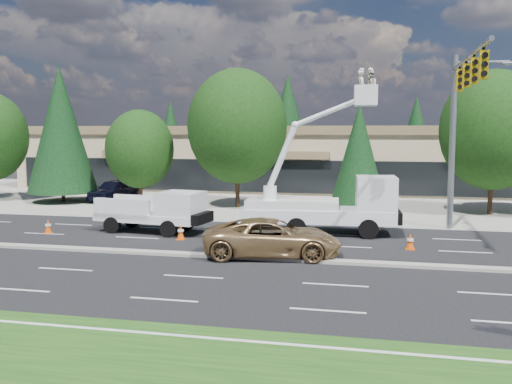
% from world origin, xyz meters
% --- Properties ---
extents(ground, '(140.00, 140.00, 0.00)m').
position_xyz_m(ground, '(0.00, 0.00, 0.00)').
color(ground, black).
rests_on(ground, ground).
extents(concrete_apron, '(140.00, 22.00, 0.01)m').
position_xyz_m(concrete_apron, '(0.00, 20.00, 0.01)').
color(concrete_apron, gray).
rests_on(concrete_apron, ground).
extents(road_median, '(120.00, 0.55, 0.12)m').
position_xyz_m(road_median, '(0.00, 0.00, 0.06)').
color(road_median, gray).
rests_on(road_median, ground).
extents(strip_mall, '(50.40, 15.40, 5.50)m').
position_xyz_m(strip_mall, '(0.00, 29.97, 2.83)').
color(strip_mall, tan).
rests_on(strip_mall, ground).
extents(tree_front_b, '(4.93, 4.93, 9.71)m').
position_xyz_m(tree_front_b, '(-16.00, 15.00, 5.21)').
color(tree_front_b, '#332114').
rests_on(tree_front_b, ground).
extents(tree_front_c, '(4.74, 4.74, 6.58)m').
position_xyz_m(tree_front_c, '(-10.00, 15.00, 3.85)').
color(tree_front_c, '#332114').
rests_on(tree_front_c, ground).
extents(tree_front_d, '(6.66, 6.66, 9.24)m').
position_xyz_m(tree_front_d, '(-3.00, 15.00, 5.41)').
color(tree_front_d, '#332114').
rests_on(tree_front_d, ground).
extents(tree_front_e, '(3.51, 3.51, 6.92)m').
position_xyz_m(tree_front_e, '(5.00, 15.00, 3.71)').
color(tree_front_e, '#332114').
rests_on(tree_front_e, ground).
extents(tree_front_f, '(6.36, 6.36, 8.82)m').
position_xyz_m(tree_front_f, '(13.00, 15.00, 5.16)').
color(tree_front_f, '#332114').
rests_on(tree_front_f, ground).
extents(tree_back_a, '(4.36, 4.36, 8.60)m').
position_xyz_m(tree_back_a, '(-18.00, 42.00, 4.61)').
color(tree_back_a, '#332114').
rests_on(tree_back_a, ground).
extents(tree_back_b, '(5.81, 5.81, 11.45)m').
position_xyz_m(tree_back_b, '(-4.00, 42.00, 6.14)').
color(tree_back_b, '#332114').
rests_on(tree_back_b, ground).
extents(tree_back_c, '(4.47, 4.47, 8.81)m').
position_xyz_m(tree_back_c, '(10.00, 42.00, 4.73)').
color(tree_back_c, '#332114').
rests_on(tree_back_c, ground).
extents(signal_mast, '(2.76, 10.16, 9.00)m').
position_xyz_m(signal_mast, '(10.03, 7.04, 6.06)').
color(signal_mast, gray).
rests_on(signal_mast, ground).
extents(utility_pickup, '(5.74, 2.76, 2.11)m').
position_xyz_m(utility_pickup, '(-4.60, 4.79, 0.87)').
color(utility_pickup, white).
rests_on(utility_pickup, ground).
extents(bucket_truck, '(7.78, 2.97, 8.14)m').
position_xyz_m(bucket_truck, '(4.07, 6.26, 1.77)').
color(bucket_truck, white).
rests_on(bucket_truck, ground).
extents(traffic_cone_a, '(0.40, 0.40, 0.70)m').
position_xyz_m(traffic_cone_a, '(-9.88, 3.39, 0.34)').
color(traffic_cone_a, '#E54D07').
rests_on(traffic_cone_a, ground).
extents(traffic_cone_b, '(0.40, 0.40, 0.70)m').
position_xyz_m(traffic_cone_b, '(-2.80, 3.27, 0.34)').
color(traffic_cone_b, '#E54D07').
rests_on(traffic_cone_b, ground).
extents(traffic_cone_c, '(0.40, 0.40, 0.70)m').
position_xyz_m(traffic_cone_c, '(1.84, 3.89, 0.34)').
color(traffic_cone_c, '#E54D07').
rests_on(traffic_cone_c, ground).
extents(traffic_cone_d, '(0.40, 0.40, 0.70)m').
position_xyz_m(traffic_cone_d, '(7.73, 3.28, 0.34)').
color(traffic_cone_d, '#E54D07').
rests_on(traffic_cone_d, ground).
extents(minivan, '(5.94, 3.40, 1.56)m').
position_xyz_m(minivan, '(2.14, 0.60, 0.78)').
color(minivan, '#9F7B4D').
rests_on(minivan, ground).
extents(parked_car_west, '(2.54, 4.92, 1.60)m').
position_xyz_m(parked_car_west, '(-12.66, 16.23, 0.80)').
color(parked_car_west, black).
rests_on(parked_car_west, ground).
extents(parked_car_east, '(2.04, 4.82, 1.55)m').
position_xyz_m(parked_car_east, '(4.58, 19.16, 0.77)').
color(parked_car_east, black).
rests_on(parked_car_east, ground).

